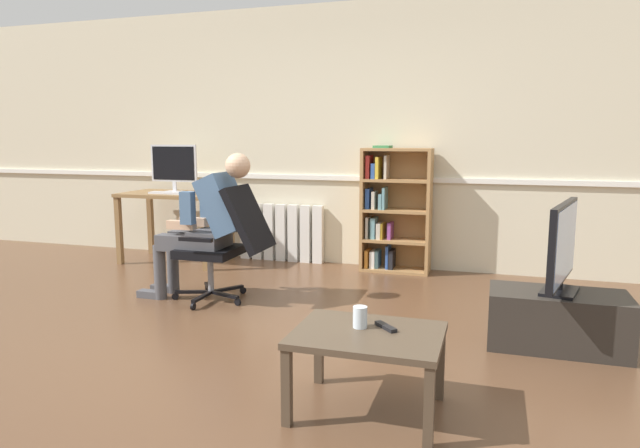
{
  "coord_description": "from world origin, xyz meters",
  "views": [
    {
      "loc": [
        1.39,
        -3.06,
        1.33
      ],
      "look_at": [
        0.15,
        0.85,
        0.7
      ],
      "focal_mm": 31.27,
      "sensor_mm": 36.0,
      "label": 1
    }
  ],
  "objects": [
    {
      "name": "person_seated",
      "position": [
        -0.86,
        0.96,
        0.65
      ],
      "size": [
        1.0,
        0.4,
        1.22
      ],
      "rotation": [
        0.0,
        0.0,
        -1.56
      ],
      "color": "#4C4C51",
      "rests_on": "ground_plane"
    },
    {
      "name": "back_wall",
      "position": [
        0.0,
        2.65,
        1.35
      ],
      "size": [
        12.0,
        0.13,
        2.7
      ],
      "color": "beige",
      "rests_on": "ground_plane"
    },
    {
      "name": "tv_stand",
      "position": [
        1.8,
        0.66,
        0.18
      ],
      "size": [
        0.85,
        0.43,
        0.36
      ],
      "color": "#2D2823",
      "rests_on": "ground_plane"
    },
    {
      "name": "office_chair",
      "position": [
        -0.68,
        0.96,
        0.52
      ],
      "size": [
        0.82,
        0.61,
        0.96
      ],
      "rotation": [
        0.0,
        0.0,
        -1.56
      ],
      "color": "black",
      "rests_on": "ground_plane"
    },
    {
      "name": "imac_monitor",
      "position": [
        -1.95,
        2.23,
        1.05
      ],
      "size": [
        0.55,
        0.14,
        0.51
      ],
      "color": "silver",
      "rests_on": "computer_desk"
    },
    {
      "name": "radiator",
      "position": [
        -0.83,
        2.54,
        0.31
      ],
      "size": [
        0.96,
        0.08,
        0.62
      ],
      "color": "white",
      "rests_on": "ground_plane"
    },
    {
      "name": "ground_plane",
      "position": [
        0.0,
        0.0,
        0.0
      ],
      "size": [
        18.0,
        18.0,
        0.0
      ],
      "primitive_type": "plane",
      "color": "brown"
    },
    {
      "name": "spare_remote",
      "position": [
        0.9,
        -0.47,
        0.42
      ],
      "size": [
        0.13,
        0.13,
        0.02
      ],
      "primitive_type": "cube",
      "rotation": [
        0.0,
        0.0,
        3.91
      ],
      "color": "black",
      "rests_on": "coffee_table"
    },
    {
      "name": "computer_mouse",
      "position": [
        -1.65,
        2.03,
        0.77
      ],
      "size": [
        0.06,
        0.1,
        0.03
      ],
      "primitive_type": "cube",
      "color": "white",
      "rests_on": "computer_desk"
    },
    {
      "name": "drinking_glass",
      "position": [
        0.78,
        -0.49,
        0.46
      ],
      "size": [
        0.07,
        0.07,
        0.11
      ],
      "primitive_type": "cylinder",
      "color": "silver",
      "rests_on": "coffee_table"
    },
    {
      "name": "tv_screen",
      "position": [
        1.81,
        0.66,
        0.66
      ],
      "size": [
        0.27,
        0.81,
        0.57
      ],
      "rotation": [
        0.0,
        0.0,
        1.32
      ],
      "color": "black",
      "rests_on": "tv_stand"
    },
    {
      "name": "bookshelf",
      "position": [
        0.4,
        2.44,
        0.6
      ],
      "size": [
        0.69,
        0.29,
        1.26
      ],
      "color": "#AD7F4C",
      "rests_on": "ground_plane"
    },
    {
      "name": "coffee_table",
      "position": [
        0.83,
        -0.54,
        0.35
      ],
      "size": [
        0.71,
        0.55,
        0.41
      ],
      "color": "#4C3D2D",
      "rests_on": "ground_plane"
    },
    {
      "name": "computer_desk",
      "position": [
        -1.9,
        2.15,
        0.64
      ],
      "size": [
        1.11,
        0.65,
        0.76
      ],
      "color": "olive",
      "rests_on": "ground_plane"
    },
    {
      "name": "keyboard",
      "position": [
        -1.9,
        2.01,
        0.77
      ],
      "size": [
        0.4,
        0.12,
        0.02
      ],
      "primitive_type": "cube",
      "color": "silver",
      "rests_on": "computer_desk"
    }
  ]
}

